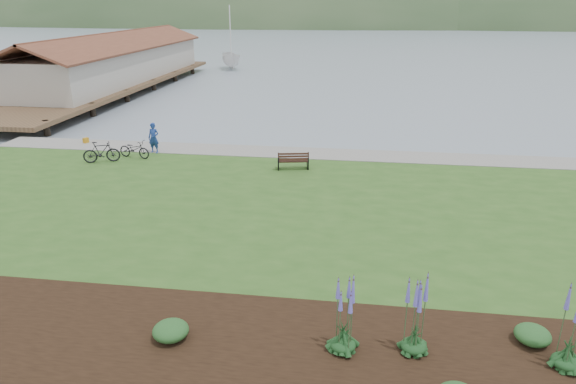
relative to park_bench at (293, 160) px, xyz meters
name	(u,v)px	position (x,y,z in m)	size (l,w,h in m)	color
ground	(274,207)	(-0.30, -4.01, -0.86)	(600.00, 600.00, 0.00)	gray
lawn	(265,222)	(-0.30, -6.01, -0.66)	(34.00, 20.00, 0.40)	#2C541D
shoreline_path	(295,153)	(-0.30, 2.89, -0.45)	(34.00, 2.20, 0.03)	gray
garden_bed	(330,353)	(2.70, -13.81, -0.44)	(24.00, 4.40, 0.04)	black
far_hillside	(412,26)	(19.70, 165.99, -0.86)	(580.00, 80.00, 38.00)	#37542F
pier_pavilion	(115,62)	(-20.30, 23.51, 1.78)	(8.00, 36.00, 5.40)	#4C3826
park_bench	(293,160)	(0.00, 0.00, 0.00)	(1.59, 0.89, 0.93)	black
person	(153,135)	(-7.86, 1.87, 0.51)	(0.71, 0.48, 1.94)	navy
bicycle_a	(134,149)	(-8.54, 0.81, 0.01)	(1.81, 0.63, 0.95)	black
bicycle_b	(101,152)	(-9.85, -0.20, 0.09)	(1.82, 0.53, 1.10)	black
sailboat	(232,69)	(-13.24, 40.88, -0.86)	(9.27, 9.44, 24.44)	silver
pannier	(86,141)	(-12.58, 3.19, -0.30)	(0.19, 0.30, 0.32)	#BC8216
echium_0	(344,316)	(2.98, -13.68, 0.53)	(0.62, 0.62, 2.21)	#15391A
echium_1	(417,314)	(4.63, -13.49, 0.61)	(0.62, 0.62, 2.38)	#15391A
echium_2	(571,337)	(7.97, -13.59, 0.40)	(0.62, 0.62, 2.16)	#15391A
shrub_0	(171,331)	(-1.20, -13.81, -0.20)	(0.89, 0.89, 0.44)	#1E4C21
shrub_2	(533,335)	(7.50, -12.75, -0.21)	(0.85, 0.85, 0.43)	#1E4C21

